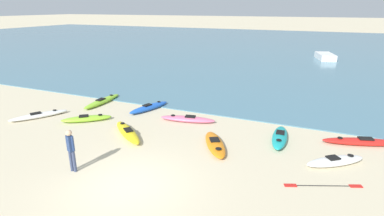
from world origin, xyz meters
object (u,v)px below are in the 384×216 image
at_px(kayak_on_sand_4, 128,132).
at_px(kayak_on_sand_6, 361,142).
at_px(kayak_on_sand_1, 335,161).
at_px(kayak_on_sand_3, 215,144).
at_px(kayak_on_sand_2, 149,107).
at_px(kayak_on_sand_8, 102,101).
at_px(person_near_foreground, 71,148).
at_px(moored_boat_0, 325,56).
at_px(kayak_on_sand_9, 39,115).
at_px(loose_paddle, 323,186).
at_px(kayak_on_sand_7, 280,137).
at_px(kayak_on_sand_5, 188,119).
at_px(kayak_on_sand_0, 87,119).

xyz_separation_m(kayak_on_sand_4, kayak_on_sand_6, (10.67, 3.43, -0.02)).
relative_size(kayak_on_sand_1, kayak_on_sand_3, 0.88).
height_order(kayak_on_sand_2, kayak_on_sand_8, kayak_on_sand_2).
distance_m(person_near_foreground, moored_boat_0, 33.30).
bearing_deg(moored_boat_0, kayak_on_sand_9, -118.02).
bearing_deg(moored_boat_0, loose_paddle, -89.56).
relative_size(kayak_on_sand_8, moored_boat_0, 0.86).
bearing_deg(kayak_on_sand_2, loose_paddle, -25.16).
distance_m(kayak_on_sand_1, person_near_foreground, 10.55).
distance_m(kayak_on_sand_8, kayak_on_sand_9, 3.98).
xyz_separation_m(kayak_on_sand_9, moored_boat_0, (15.07, 28.32, 0.27)).
distance_m(kayak_on_sand_2, loose_paddle, 11.18).
xyz_separation_m(kayak_on_sand_3, kayak_on_sand_6, (6.20, 2.95, 0.01)).
height_order(kayak_on_sand_7, person_near_foreground, person_near_foreground).
bearing_deg(kayak_on_sand_5, moored_boat_0, 74.91).
distance_m(kayak_on_sand_5, kayak_on_sand_6, 8.68).
bearing_deg(kayak_on_sand_0, kayak_on_sand_5, 22.79).
distance_m(kayak_on_sand_9, loose_paddle, 15.33).
relative_size(kayak_on_sand_6, kayak_on_sand_7, 1.26).
height_order(kayak_on_sand_0, kayak_on_sand_8, kayak_on_sand_0).
bearing_deg(kayak_on_sand_0, kayak_on_sand_2, 54.11).
xyz_separation_m(kayak_on_sand_9, loose_paddle, (15.30, -1.04, -0.13)).
height_order(kayak_on_sand_5, kayak_on_sand_6, kayak_on_sand_5).
bearing_deg(person_near_foreground, moored_boat_0, 74.70).
xyz_separation_m(kayak_on_sand_1, kayak_on_sand_2, (-10.54, 2.86, 0.02)).
relative_size(kayak_on_sand_5, moored_boat_0, 0.78).
relative_size(kayak_on_sand_4, kayak_on_sand_7, 1.02).
height_order(kayak_on_sand_0, moored_boat_0, moored_boat_0).
bearing_deg(kayak_on_sand_2, moored_boat_0, 68.10).
height_order(kayak_on_sand_3, kayak_on_sand_8, kayak_on_sand_8).
distance_m(kayak_on_sand_0, moored_boat_0, 30.21).
bearing_deg(loose_paddle, kayak_on_sand_3, 162.33).
relative_size(kayak_on_sand_4, person_near_foreground, 1.66).
distance_m(kayak_on_sand_3, loose_paddle, 4.86).
xyz_separation_m(kayak_on_sand_6, kayak_on_sand_8, (-15.26, 0.27, 0.01)).
distance_m(kayak_on_sand_4, kayak_on_sand_7, 7.49).
height_order(kayak_on_sand_3, kayak_on_sand_7, kayak_on_sand_7).
height_order(kayak_on_sand_3, kayak_on_sand_9, same).
xyz_separation_m(kayak_on_sand_0, kayak_on_sand_3, (7.71, -0.21, -0.02)).
bearing_deg(kayak_on_sand_9, person_near_foreground, -31.15).
bearing_deg(kayak_on_sand_2, kayak_on_sand_7, -9.87).
bearing_deg(kayak_on_sand_3, moored_boat_0, 81.03).
xyz_separation_m(kayak_on_sand_2, moored_boat_0, (9.89, 24.61, 0.24)).
relative_size(moored_boat_0, loose_paddle, 1.53).
bearing_deg(moored_boat_0, kayak_on_sand_6, -85.87).
relative_size(kayak_on_sand_0, kayak_on_sand_3, 0.90).
xyz_separation_m(kayak_on_sand_2, kayak_on_sand_4, (1.02, -3.76, -0.01)).
relative_size(kayak_on_sand_4, kayak_on_sand_5, 0.91).
xyz_separation_m(kayak_on_sand_6, loose_paddle, (-1.57, -4.42, -0.13)).
height_order(kayak_on_sand_5, moored_boat_0, moored_boat_0).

